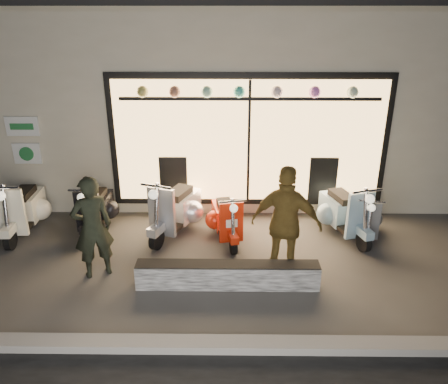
# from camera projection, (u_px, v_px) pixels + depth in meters

# --- Properties ---
(ground) EXTENTS (40.00, 40.00, 0.00)m
(ground) POSITION_uv_depth(u_px,v_px,m) (204.00, 263.00, 7.31)
(ground) COLOR #383533
(ground) RESTS_ON ground
(kerb) EXTENTS (40.00, 0.25, 0.12)m
(kerb) POSITION_uv_depth(u_px,v_px,m) (195.00, 345.00, 5.44)
(kerb) COLOR slate
(kerb) RESTS_ON ground
(shop_building) EXTENTS (10.20, 6.23, 4.20)m
(shop_building) POSITION_uv_depth(u_px,v_px,m) (213.00, 88.00, 11.11)
(shop_building) COLOR beige
(shop_building) RESTS_ON ground
(graffiti_barrier) EXTENTS (2.77, 0.28, 0.40)m
(graffiti_barrier) POSITION_uv_depth(u_px,v_px,m) (228.00, 275.00, 6.63)
(graffiti_barrier) COLOR black
(graffiti_barrier) RESTS_ON ground
(scooter_silver) EXTENTS (0.89, 1.57, 1.14)m
(scooter_silver) POSITION_uv_depth(u_px,v_px,m) (178.00, 208.00, 8.30)
(scooter_silver) COLOR black
(scooter_silver) RESTS_ON ground
(scooter_red) EXTENTS (0.59, 1.32, 0.94)m
(scooter_red) POSITION_uv_depth(u_px,v_px,m) (226.00, 217.00, 8.09)
(scooter_red) COLOR black
(scooter_red) RESTS_ON ground
(scooter_black) EXTENTS (0.45, 1.38, 0.99)m
(scooter_black) POSITION_uv_depth(u_px,v_px,m) (97.00, 207.00, 8.45)
(scooter_black) COLOR black
(scooter_black) RESTS_ON ground
(scooter_cream) EXTENTS (0.55, 1.55, 1.11)m
(scooter_cream) POSITION_uv_depth(u_px,v_px,m) (25.00, 207.00, 8.33)
(scooter_cream) COLOR black
(scooter_cream) RESTS_ON ground
(scooter_blue) EXTENTS (0.76, 1.51, 1.08)m
(scooter_blue) POSITION_uv_depth(u_px,v_px,m) (342.00, 210.00, 8.23)
(scooter_blue) COLOR black
(scooter_blue) RESTS_ON ground
(scooter_grey) EXTENTS (0.55, 1.24, 0.88)m
(scooter_grey) POSITION_uv_depth(u_px,v_px,m) (365.00, 216.00, 8.18)
(scooter_grey) COLOR black
(scooter_grey) RESTS_ON ground
(man) EXTENTS (0.73, 0.64, 1.67)m
(man) POSITION_uv_depth(u_px,v_px,m) (92.00, 227.00, 6.70)
(man) COLOR black
(man) RESTS_ON ground
(woman) EXTENTS (1.16, 0.73, 1.84)m
(woman) POSITION_uv_depth(u_px,v_px,m) (286.00, 224.00, 6.63)
(woman) COLOR brown
(woman) RESTS_ON ground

